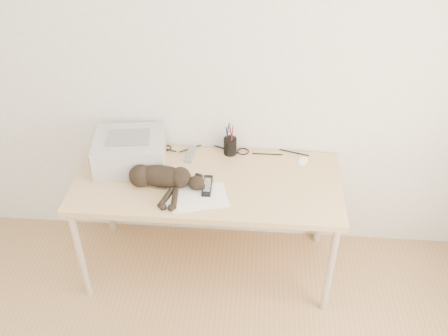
# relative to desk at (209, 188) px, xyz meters

# --- Properties ---
(wall_back) EXTENTS (3.50, 0.00, 3.50)m
(wall_back) POSITION_rel_desk_xyz_m (0.00, 0.27, 0.69)
(wall_back) COLOR white
(wall_back) RESTS_ON floor
(desk) EXTENTS (1.60, 0.70, 0.74)m
(desk) POSITION_rel_desk_xyz_m (0.00, 0.00, 0.00)
(desk) COLOR tan
(desk) RESTS_ON floor
(printer) EXTENTS (0.47, 0.41, 0.20)m
(printer) POSITION_rel_desk_xyz_m (-0.49, 0.04, 0.23)
(printer) COLOR #BABABF
(printer) RESTS_ON desk
(papers) EXTENTS (0.38, 0.30, 0.01)m
(papers) POSITION_rel_desk_xyz_m (-0.05, -0.24, 0.14)
(papers) COLOR white
(papers) RESTS_ON desk
(cat) EXTENTS (0.61, 0.29, 0.14)m
(cat) POSITION_rel_desk_xyz_m (-0.28, -0.16, 0.19)
(cat) COLOR black
(cat) RESTS_ON desk
(mug) EXTENTS (0.15, 0.15, 0.10)m
(mug) POSITION_rel_desk_xyz_m (-0.35, 0.19, 0.18)
(mug) COLOR silver
(mug) RESTS_ON desk
(pen_cup) EXTENTS (0.08, 0.08, 0.21)m
(pen_cup) POSITION_rel_desk_xyz_m (0.12, 0.20, 0.19)
(pen_cup) COLOR black
(pen_cup) RESTS_ON desk
(remote_grey) EXTENTS (0.06, 0.18, 0.02)m
(remote_grey) POSITION_rel_desk_xyz_m (-0.14, 0.16, 0.14)
(remote_grey) COLOR slate
(remote_grey) RESTS_ON desk
(remote_black) EXTENTS (0.06, 0.19, 0.02)m
(remote_black) POSITION_rel_desk_xyz_m (0.01, -0.16, 0.14)
(remote_black) COLOR black
(remote_black) RESTS_ON desk
(mouse) EXTENTS (0.10, 0.12, 0.03)m
(mouse) POSITION_rel_desk_xyz_m (0.58, 0.15, 0.15)
(mouse) COLOR white
(mouse) RESTS_ON desk
(cable_tangle) EXTENTS (1.36, 0.08, 0.01)m
(cable_tangle) POSITION_rel_desk_xyz_m (0.00, 0.22, 0.14)
(cable_tangle) COLOR black
(cable_tangle) RESTS_ON desk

